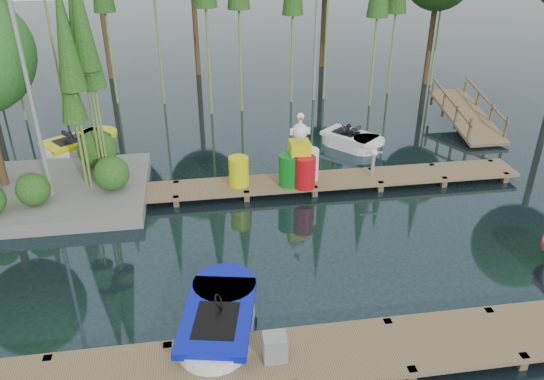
{
  "coord_description": "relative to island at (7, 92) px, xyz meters",
  "views": [
    {
      "loc": [
        -1.34,
        -11.51,
        7.45
      ],
      "look_at": [
        0.5,
        0.5,
        1.1
      ],
      "focal_mm": 35.0,
      "sensor_mm": 36.0,
      "label": 1
    }
  ],
  "objects": [
    {
      "name": "drum_cluster",
      "position": [
        7.93,
        -0.95,
        -2.24
      ],
      "size": [
        1.26,
        1.16,
        2.18
      ],
      "color": "#0C6D19",
      "rests_on": "far_dock"
    },
    {
      "name": "near_dock",
      "position": [
        6.3,
        -7.79,
        -2.95
      ],
      "size": [
        18.0,
        1.5,
        0.5
      ],
      "color": "brown",
      "rests_on": "ground"
    },
    {
      "name": "boat_yellow_far",
      "position": [
        0.87,
        3.04,
        -2.89
      ],
      "size": [
        2.94,
        2.63,
        1.37
      ],
      "rotation": [
        0.0,
        0.0,
        0.29
      ],
      "color": "white",
      "rests_on": "ground"
    },
    {
      "name": "ground_plane",
      "position": [
        6.3,
        -3.29,
        -3.18
      ],
      "size": [
        90.0,
        90.0,
        0.0
      ],
      "primitive_type": "plane",
      "color": "#1E3038"
    },
    {
      "name": "boat_blue",
      "position": [
        5.14,
        -6.71,
        -2.9
      ],
      "size": [
        1.9,
        3.15,
        0.99
      ],
      "rotation": [
        0.0,
        0.0,
        -0.21
      ],
      "color": "white",
      "rests_on": "ground"
    },
    {
      "name": "seagull_post",
      "position": [
        10.22,
        -0.79,
        -2.3
      ],
      "size": [
        0.54,
        0.29,
        0.87
      ],
      "color": "gray",
      "rests_on": "far_dock"
    },
    {
      "name": "yellow_barrel",
      "position": [
        6.12,
        -0.79,
        -2.44
      ],
      "size": [
        0.59,
        0.59,
        0.88
      ],
      "primitive_type": "cylinder",
      "color": "#D2D40B",
      "rests_on": "far_dock"
    },
    {
      "name": "boat_white_far",
      "position": [
        10.41,
        2.18,
        -2.93
      ],
      "size": [
        2.38,
        2.52,
        1.14
      ],
      "rotation": [
        0.0,
        0.0,
        -0.16
      ],
      "color": "white",
      "rests_on": "ground"
    },
    {
      "name": "island",
      "position": [
        0.0,
        0.0,
        0.0
      ],
      "size": [
        6.2,
        4.2,
        6.75
      ],
      "color": "slate",
      "rests_on": "ground"
    },
    {
      "name": "lamp_island",
      "position": [
        0.8,
        -0.79,
        1.08
      ],
      "size": [
        0.3,
        0.3,
        7.25
      ],
      "color": "gray",
      "rests_on": "ground"
    },
    {
      "name": "ramp",
      "position": [
        15.3,
        3.21,
        -2.6
      ],
      "size": [
        1.5,
        3.94,
        1.49
      ],
      "color": "brown",
      "rests_on": "ground"
    },
    {
      "name": "lamp_rear",
      "position": [
        10.3,
        7.71,
        1.08
      ],
      "size": [
        0.3,
        0.3,
        7.25
      ],
      "color": "gray",
      "rests_on": "ground"
    },
    {
      "name": "utility_cabinet",
      "position": [
        6.08,
        -7.79,
        -2.63
      ],
      "size": [
        0.42,
        0.36,
        0.52
      ],
      "primitive_type": "cube",
      "color": "gray",
      "rests_on": "near_dock"
    },
    {
      "name": "far_dock",
      "position": [
        7.3,
        -0.79,
        -2.95
      ],
      "size": [
        15.0,
        1.2,
        0.5
      ],
      "color": "brown",
      "rests_on": "ground"
    }
  ]
}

